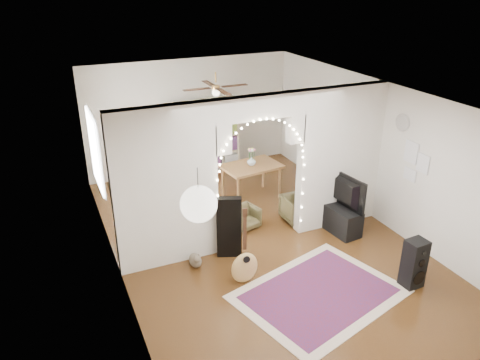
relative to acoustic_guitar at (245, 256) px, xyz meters
name	(u,v)px	position (x,y,z in m)	size (l,w,h in m)	color
floor	(258,240)	(0.75, 1.06, -0.49)	(7.50, 7.50, 0.00)	black
ceiling	(260,95)	(0.75, 1.06, 2.21)	(5.00, 7.50, 0.02)	white
wall_back	(190,116)	(0.75, 4.81, 0.86)	(5.00, 0.02, 2.70)	silver
wall_front	(416,301)	(0.75, -2.69, 0.86)	(5.00, 0.02, 2.70)	silver
wall_left	(111,198)	(-1.75, 1.06, 0.86)	(0.02, 7.50, 2.70)	silver
wall_right	(376,151)	(3.25, 1.06, 0.86)	(0.02, 7.50, 2.70)	silver
divider_wall	(259,168)	(0.75, 1.06, 0.94)	(5.00, 0.20, 2.70)	silver
fairy_lights	(263,164)	(0.75, 0.93, 1.06)	(1.64, 0.04, 1.60)	#FFEABF
window	(95,151)	(-1.72, 2.86, 1.01)	(0.04, 1.20, 1.40)	white
wall_clock	(403,122)	(3.23, 0.46, 1.61)	(0.31, 0.31, 0.03)	white
picture_frames	(414,162)	(3.23, 0.06, 1.01)	(0.02, 0.50, 0.70)	white
paper_lantern	(199,204)	(-1.15, -1.34, 1.76)	(0.40, 0.40, 0.40)	white
ceiling_fan	(216,87)	(0.75, 3.06, 1.91)	(1.10, 1.10, 0.30)	#AC7E39
area_rug	(319,294)	(0.92, -0.75, -0.48)	(2.38, 1.78, 0.02)	maroon
guitar_case	(229,227)	(0.08, 0.81, 0.07)	(0.42, 0.14, 1.11)	black
acoustic_guitar	(245,256)	(0.00, 0.00, 0.00)	(0.46, 0.20, 1.11)	#B68949
tabby_cat	(195,260)	(-0.57, 0.72, -0.36)	(0.22, 0.47, 0.31)	brown
floor_speaker	(414,264)	(2.35, -1.13, -0.09)	(0.33, 0.30, 0.80)	black
media_console	(337,217)	(2.29, 0.81, -0.24)	(0.40, 1.00, 0.50)	black
tv	(340,191)	(2.29, 0.81, 0.32)	(1.07, 0.14, 0.62)	black
bookcase	(204,136)	(0.98, 4.56, 0.39)	(1.71, 0.43, 1.75)	beige
dining_table	(251,168)	(1.39, 2.71, 0.20)	(1.29, 0.94, 0.76)	olive
flower_vase	(251,161)	(1.39, 2.71, 0.36)	(0.18, 0.18, 0.19)	white
dining_chair_left	(245,217)	(0.73, 1.58, -0.27)	(0.45, 0.47, 0.42)	#4A4225
dining_chair_right	(298,209)	(1.79, 1.41, -0.23)	(0.56, 0.57, 0.52)	#4A4225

